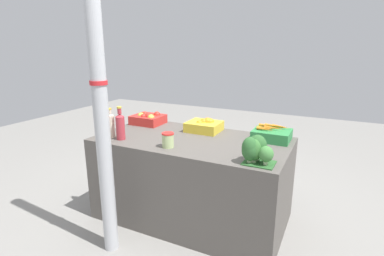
# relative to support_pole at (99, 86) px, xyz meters

# --- Properties ---
(ground_plane) EXTENTS (10.00, 10.00, 0.00)m
(ground_plane) POSITION_rel_support_pole_xyz_m (0.38, 0.72, -1.33)
(ground_plane) COLOR gray
(market_table) EXTENTS (1.72, 0.92, 0.79)m
(market_table) POSITION_rel_support_pole_xyz_m (0.38, 0.72, -0.93)
(market_table) COLOR #56514C
(market_table) RESTS_ON ground_plane
(support_pole) EXTENTS (0.12, 0.12, 2.65)m
(support_pole) POSITION_rel_support_pole_xyz_m (0.00, 0.00, 0.00)
(support_pole) COLOR #B7BABF
(support_pole) RESTS_ON ground_plane
(apple_crate) EXTENTS (0.32, 0.28, 0.13)m
(apple_crate) POSITION_rel_support_pole_xyz_m (-0.28, 1.00, -0.48)
(apple_crate) COLOR red
(apple_crate) RESTS_ON market_table
(orange_crate) EXTENTS (0.32, 0.28, 0.13)m
(orange_crate) POSITION_rel_support_pole_xyz_m (0.38, 1.00, -0.48)
(orange_crate) COLOR gold
(orange_crate) RESTS_ON market_table
(carrot_crate) EXTENTS (0.32, 0.28, 0.13)m
(carrot_crate) POSITION_rel_support_pole_xyz_m (1.03, 1.00, -0.48)
(carrot_crate) COLOR #2D8442
(carrot_crate) RESTS_ON market_table
(broccoli_pile) EXTENTS (0.23, 0.19, 0.20)m
(broccoli_pile) POSITION_rel_support_pole_xyz_m (1.04, 0.39, -0.44)
(broccoli_pile) COLOR #2D602D
(broccoli_pile) RESTS_ON market_table
(juice_bottle_amber) EXTENTS (0.07, 0.07, 0.26)m
(juice_bottle_amber) POSITION_rel_support_pole_xyz_m (-0.41, 0.42, -0.43)
(juice_bottle_amber) COLOR gold
(juice_bottle_amber) RESTS_ON market_table
(juice_bottle_cloudy) EXTENTS (0.07, 0.07, 0.28)m
(juice_bottle_cloudy) POSITION_rel_support_pole_xyz_m (-0.30, 0.42, -0.42)
(juice_bottle_cloudy) COLOR beige
(juice_bottle_cloudy) RESTS_ON market_table
(juice_bottle_ruby) EXTENTS (0.08, 0.08, 0.30)m
(juice_bottle_ruby) POSITION_rel_support_pole_xyz_m (-0.19, 0.42, -0.41)
(juice_bottle_ruby) COLOR #B2333D
(juice_bottle_ruby) RESTS_ON market_table
(pickle_jar) EXTENTS (0.10, 0.10, 0.12)m
(pickle_jar) POSITION_rel_support_pole_xyz_m (0.30, 0.42, -0.48)
(pickle_jar) COLOR #B2C684
(pickle_jar) RESTS_ON market_table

